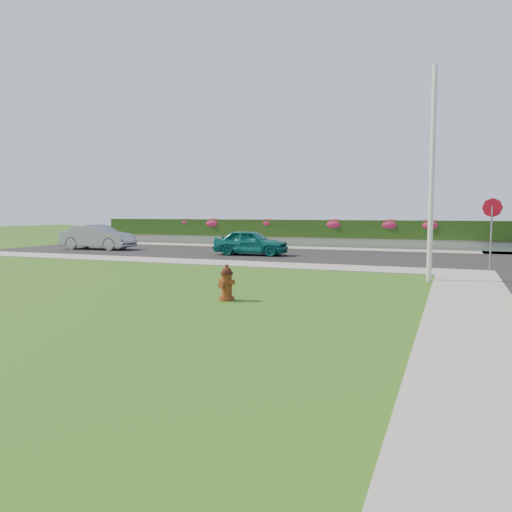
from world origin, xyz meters
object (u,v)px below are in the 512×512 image
at_px(utility_pole, 432,175).
at_px(stop_sign, 492,216).
at_px(sedan_teal, 251,242).
at_px(fire_hydrant, 227,283).
at_px(sedan_silver, 98,237).

bearing_deg(utility_pole, stop_sign, 60.49).
distance_m(sedan_teal, utility_pole, 11.17).
relative_size(fire_hydrant, stop_sign, 0.33).
bearing_deg(fire_hydrant, stop_sign, 72.16).
relative_size(sedan_silver, utility_pole, 0.65).
bearing_deg(stop_sign, sedan_silver, -173.96).
bearing_deg(fire_hydrant, utility_pole, 68.72).
height_order(sedan_silver, utility_pole, utility_pole).
bearing_deg(stop_sign, fire_hydrant, -110.34).
relative_size(fire_hydrant, utility_pole, 0.13).
bearing_deg(sedan_teal, sedan_silver, 84.01).
height_order(sedan_teal, sedan_silver, sedan_silver).
relative_size(sedan_teal, sedan_silver, 0.86).
xyz_separation_m(fire_hydrant, utility_pole, (4.48, 5.51, 2.90)).
bearing_deg(utility_pole, sedan_teal, 143.49).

